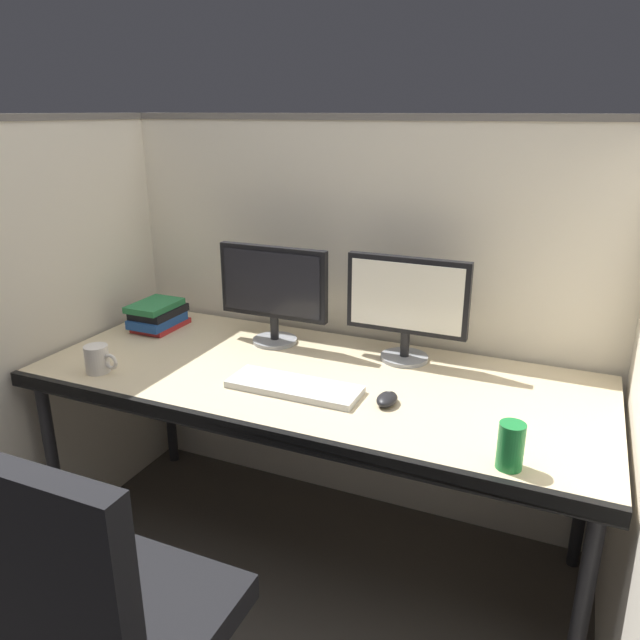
{
  "coord_description": "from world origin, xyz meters",
  "views": [
    {
      "loc": [
        0.77,
        -1.42,
        1.58
      ],
      "look_at": [
        0.0,
        0.35,
        0.92
      ],
      "focal_mm": 34.25,
      "sensor_mm": 36.0,
      "label": 1
    }
  ],
  "objects_px": {
    "keyboard_main": "(294,387)",
    "computer_mouse": "(387,399)",
    "monitor_right": "(407,302)",
    "soda_can": "(511,446)",
    "coffee_mug": "(98,359)",
    "desk": "(313,390)",
    "monitor_left": "(273,288)",
    "book_stack": "(158,315)"
  },
  "relations": [
    {
      "from": "monitor_right",
      "to": "book_stack",
      "type": "distance_m",
      "value": 1.03
    },
    {
      "from": "monitor_left",
      "to": "computer_mouse",
      "type": "distance_m",
      "value": 0.67
    },
    {
      "from": "computer_mouse",
      "to": "soda_can",
      "type": "relative_size",
      "value": 0.79
    },
    {
      "from": "computer_mouse",
      "to": "book_stack",
      "type": "distance_m",
      "value": 1.1
    },
    {
      "from": "desk",
      "to": "soda_can",
      "type": "bearing_deg",
      "value": -24.46
    },
    {
      "from": "keyboard_main",
      "to": "computer_mouse",
      "type": "height_order",
      "value": "computer_mouse"
    },
    {
      "from": "soda_can",
      "to": "coffee_mug",
      "type": "height_order",
      "value": "soda_can"
    },
    {
      "from": "monitor_right",
      "to": "computer_mouse",
      "type": "distance_m",
      "value": 0.41
    },
    {
      "from": "desk",
      "to": "monitor_right",
      "type": "height_order",
      "value": "monitor_right"
    },
    {
      "from": "keyboard_main",
      "to": "book_stack",
      "type": "xyz_separation_m",
      "value": [
        -0.76,
        0.3,
        0.04
      ]
    },
    {
      "from": "monitor_left",
      "to": "monitor_right",
      "type": "relative_size",
      "value": 1.0
    },
    {
      "from": "soda_can",
      "to": "computer_mouse",
      "type": "bearing_deg",
      "value": 151.32
    },
    {
      "from": "desk",
      "to": "computer_mouse",
      "type": "distance_m",
      "value": 0.31
    },
    {
      "from": "computer_mouse",
      "to": "coffee_mug",
      "type": "height_order",
      "value": "coffee_mug"
    },
    {
      "from": "computer_mouse",
      "to": "soda_can",
      "type": "xyz_separation_m",
      "value": [
        0.38,
        -0.21,
        0.04
      ]
    },
    {
      "from": "monitor_right",
      "to": "keyboard_main",
      "type": "xyz_separation_m",
      "value": [
        -0.25,
        -0.38,
        -0.2
      ]
    },
    {
      "from": "desk",
      "to": "computer_mouse",
      "type": "height_order",
      "value": "computer_mouse"
    },
    {
      "from": "monitor_left",
      "to": "book_stack",
      "type": "xyz_separation_m",
      "value": [
        -0.51,
        -0.05,
        -0.16
      ]
    },
    {
      "from": "monitor_left",
      "to": "keyboard_main",
      "type": "bearing_deg",
      "value": -54.06
    },
    {
      "from": "desk",
      "to": "monitor_left",
      "type": "relative_size",
      "value": 4.42
    },
    {
      "from": "soda_can",
      "to": "coffee_mug",
      "type": "bearing_deg",
      "value": 177.97
    },
    {
      "from": "monitor_left",
      "to": "coffee_mug",
      "type": "bearing_deg",
      "value": -130.4
    },
    {
      "from": "monitor_left",
      "to": "book_stack",
      "type": "height_order",
      "value": "monitor_left"
    },
    {
      "from": "keyboard_main",
      "to": "soda_can",
      "type": "bearing_deg",
      "value": -15.29
    },
    {
      "from": "monitor_left",
      "to": "computer_mouse",
      "type": "xyz_separation_m",
      "value": [
        0.55,
        -0.33,
        -0.2
      ]
    },
    {
      "from": "coffee_mug",
      "to": "keyboard_main",
      "type": "bearing_deg",
      "value": 11.74
    },
    {
      "from": "desk",
      "to": "book_stack",
      "type": "relative_size",
      "value": 8.32
    },
    {
      "from": "keyboard_main",
      "to": "computer_mouse",
      "type": "relative_size",
      "value": 4.48
    },
    {
      "from": "monitor_left",
      "to": "book_stack",
      "type": "bearing_deg",
      "value": -174.75
    },
    {
      "from": "keyboard_main",
      "to": "computer_mouse",
      "type": "distance_m",
      "value": 0.3
    },
    {
      "from": "keyboard_main",
      "to": "soda_can",
      "type": "relative_size",
      "value": 3.52
    },
    {
      "from": "keyboard_main",
      "to": "soda_can",
      "type": "height_order",
      "value": "soda_can"
    },
    {
      "from": "monitor_right",
      "to": "book_stack",
      "type": "bearing_deg",
      "value": -175.5
    },
    {
      "from": "soda_can",
      "to": "coffee_mug",
      "type": "distance_m",
      "value": 1.35
    },
    {
      "from": "coffee_mug",
      "to": "desk",
      "type": "bearing_deg",
      "value": 20.82
    },
    {
      "from": "desk",
      "to": "computer_mouse",
      "type": "bearing_deg",
      "value": -18.43
    },
    {
      "from": "desk",
      "to": "keyboard_main",
      "type": "xyz_separation_m",
      "value": [
        -0.01,
        -0.12,
        0.06
      ]
    },
    {
      "from": "desk",
      "to": "book_stack",
      "type": "distance_m",
      "value": 0.8
    },
    {
      "from": "monitor_right",
      "to": "soda_can",
      "type": "height_order",
      "value": "monitor_right"
    },
    {
      "from": "monitor_left",
      "to": "computer_mouse",
      "type": "bearing_deg",
      "value": -30.55
    },
    {
      "from": "desk",
      "to": "monitor_left",
      "type": "height_order",
      "value": "monitor_left"
    },
    {
      "from": "monitor_right",
      "to": "keyboard_main",
      "type": "height_order",
      "value": "monitor_right"
    }
  ]
}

